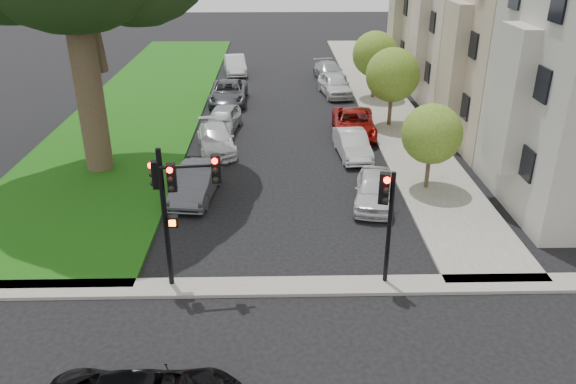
{
  "coord_description": "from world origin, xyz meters",
  "views": [
    {
      "loc": [
        -0.41,
        -12.98,
        10.36
      ],
      "look_at": [
        0.0,
        5.0,
        2.0
      ],
      "focal_mm": 35.0,
      "sensor_mm": 36.0,
      "label": 1
    }
  ],
  "objects_px": {
    "car_parked_5": "(196,182)",
    "car_parked_3": "(335,85)",
    "small_tree_b": "(393,75)",
    "car_parked_2": "(354,123)",
    "car_parked_7": "(223,120)",
    "small_tree_a": "(432,134)",
    "traffic_signal_main": "(175,194)",
    "car_parked_0": "(374,189)",
    "car_parked_9": "(235,65)",
    "small_tree_c": "(375,54)",
    "car_parked_4": "(329,72)",
    "car_parked_6": "(216,139)",
    "car_parked_1": "(352,144)",
    "car_parked_8": "(228,92)",
    "traffic_signal_secondary": "(387,208)"
  },
  "relations": [
    {
      "from": "car_parked_7",
      "to": "small_tree_a",
      "type": "bearing_deg",
      "value": -33.18
    },
    {
      "from": "car_parked_1",
      "to": "car_parked_8",
      "type": "xyz_separation_m",
      "value": [
        -6.96,
        9.95,
        0.06
      ]
    },
    {
      "from": "car_parked_6",
      "to": "car_parked_7",
      "type": "height_order",
      "value": "car_parked_7"
    },
    {
      "from": "small_tree_a",
      "to": "car_parked_9",
      "type": "distance_m",
      "value": 24.57
    },
    {
      "from": "car_parked_1",
      "to": "car_parked_7",
      "type": "bearing_deg",
      "value": 144.81
    },
    {
      "from": "traffic_signal_main",
      "to": "small_tree_b",
      "type": "bearing_deg",
      "value": 59.04
    },
    {
      "from": "car_parked_2",
      "to": "car_parked_5",
      "type": "distance_m",
      "value": 11.03
    },
    {
      "from": "car_parked_2",
      "to": "car_parked_7",
      "type": "relative_size",
      "value": 1.2
    },
    {
      "from": "car_parked_5",
      "to": "car_parked_1",
      "type": "bearing_deg",
      "value": 39.22
    },
    {
      "from": "traffic_signal_secondary",
      "to": "car_parked_8",
      "type": "distance_m",
      "value": 22.33
    },
    {
      "from": "small_tree_c",
      "to": "car_parked_1",
      "type": "height_order",
      "value": "small_tree_c"
    },
    {
      "from": "small_tree_a",
      "to": "car_parked_0",
      "type": "distance_m",
      "value": 3.48
    },
    {
      "from": "small_tree_b",
      "to": "car_parked_2",
      "type": "relative_size",
      "value": 0.91
    },
    {
      "from": "car_parked_7",
      "to": "car_parked_9",
      "type": "height_order",
      "value": "car_parked_9"
    },
    {
      "from": "small_tree_b",
      "to": "traffic_signal_main",
      "type": "relative_size",
      "value": 0.97
    },
    {
      "from": "car_parked_4",
      "to": "car_parked_5",
      "type": "height_order",
      "value": "car_parked_5"
    },
    {
      "from": "car_parked_1",
      "to": "car_parked_8",
      "type": "relative_size",
      "value": 0.77
    },
    {
      "from": "small_tree_b",
      "to": "car_parked_0",
      "type": "height_order",
      "value": "small_tree_b"
    },
    {
      "from": "car_parked_7",
      "to": "car_parked_2",
      "type": "bearing_deg",
      "value": 0.69
    },
    {
      "from": "small_tree_a",
      "to": "small_tree_b",
      "type": "bearing_deg",
      "value": 90.0
    },
    {
      "from": "traffic_signal_main",
      "to": "car_parked_0",
      "type": "height_order",
      "value": "traffic_signal_main"
    },
    {
      "from": "traffic_signal_main",
      "to": "car_parked_9",
      "type": "distance_m",
      "value": 29.77
    },
    {
      "from": "traffic_signal_main",
      "to": "car_parked_9",
      "type": "xyz_separation_m",
      "value": [
        -0.19,
        29.66,
        -2.53
      ]
    },
    {
      "from": "car_parked_6",
      "to": "traffic_signal_secondary",
      "type": "bearing_deg",
      "value": -72.92
    },
    {
      "from": "traffic_signal_main",
      "to": "car_parked_5",
      "type": "distance_m",
      "value": 7.13
    },
    {
      "from": "car_parked_4",
      "to": "car_parked_6",
      "type": "height_order",
      "value": "car_parked_4"
    },
    {
      "from": "car_parked_5",
      "to": "small_tree_b",
      "type": "bearing_deg",
      "value": 49.78
    },
    {
      "from": "traffic_signal_main",
      "to": "car_parked_2",
      "type": "xyz_separation_m",
      "value": [
        7.35,
        14.52,
        -2.56
      ]
    },
    {
      "from": "car_parked_2",
      "to": "small_tree_a",
      "type": "bearing_deg",
      "value": -68.6
    },
    {
      "from": "traffic_signal_main",
      "to": "car_parked_7",
      "type": "xyz_separation_m",
      "value": [
        0.01,
        15.32,
        -2.54
      ]
    },
    {
      "from": "small_tree_a",
      "to": "car_parked_7",
      "type": "bearing_deg",
      "value": 139.9
    },
    {
      "from": "car_parked_2",
      "to": "car_parked_6",
      "type": "bearing_deg",
      "value": -159.29
    },
    {
      "from": "car_parked_6",
      "to": "car_parked_9",
      "type": "distance_m",
      "value": 17.37
    },
    {
      "from": "small_tree_a",
      "to": "car_parked_6",
      "type": "relative_size",
      "value": 0.88
    },
    {
      "from": "car_parked_3",
      "to": "car_parked_4",
      "type": "distance_m",
      "value": 4.42
    },
    {
      "from": "small_tree_c",
      "to": "car_parked_5",
      "type": "distance_m",
      "value": 18.54
    },
    {
      "from": "car_parked_8",
      "to": "small_tree_c",
      "type": "bearing_deg",
      "value": 4.86
    },
    {
      "from": "car_parked_5",
      "to": "car_parked_3",
      "type": "bearing_deg",
      "value": 71.92
    },
    {
      "from": "small_tree_b",
      "to": "small_tree_c",
      "type": "distance_m",
      "value": 6.04
    },
    {
      "from": "car_parked_5",
      "to": "car_parked_7",
      "type": "height_order",
      "value": "car_parked_7"
    },
    {
      "from": "small_tree_b",
      "to": "car_parked_9",
      "type": "xyz_separation_m",
      "value": [
        -9.82,
        13.61,
        -2.31
      ]
    },
    {
      "from": "small_tree_a",
      "to": "car_parked_4",
      "type": "distance_m",
      "value": 20.45
    },
    {
      "from": "car_parked_4",
      "to": "car_parked_6",
      "type": "distance_m",
      "value": 16.77
    },
    {
      "from": "small_tree_c",
      "to": "car_parked_7",
      "type": "height_order",
      "value": "small_tree_c"
    },
    {
      "from": "small_tree_c",
      "to": "car_parked_2",
      "type": "distance_m",
      "value": 8.24
    },
    {
      "from": "traffic_signal_main",
      "to": "car_parked_7",
      "type": "distance_m",
      "value": 15.53
    },
    {
      "from": "traffic_signal_main",
      "to": "traffic_signal_secondary",
      "type": "xyz_separation_m",
      "value": [
        6.37,
        -0.04,
        -0.52
      ]
    },
    {
      "from": "car_parked_9",
      "to": "car_parked_8",
      "type": "bearing_deg",
      "value": -97.47
    },
    {
      "from": "small_tree_b",
      "to": "car_parked_8",
      "type": "bearing_deg",
      "value": 151.9
    },
    {
      "from": "car_parked_1",
      "to": "car_parked_5",
      "type": "height_order",
      "value": "car_parked_5"
    }
  ]
}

